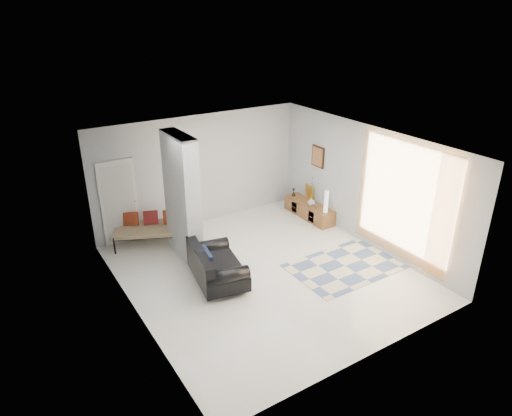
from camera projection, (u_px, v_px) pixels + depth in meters
floor at (265, 272)px, 9.67m from camera, size 6.00×6.00×0.00m
ceiling at (266, 144)px, 8.53m from camera, size 6.00×6.00×0.00m
wall_back at (200, 170)px, 11.42m from camera, size 6.00×0.00×6.00m
wall_front at (377, 283)px, 6.78m from camera, size 6.00×0.00×6.00m
wall_left at (131, 248)px, 7.76m from camera, size 0.00×6.00×6.00m
wall_right at (366, 186)px, 10.44m from camera, size 0.00×6.00×6.00m
partition_column at (182, 198)px, 9.80m from camera, size 0.35×1.20×2.80m
hallway_door at (119, 203)px, 10.51m from camera, size 0.85×0.06×2.04m
curtain at (403, 201)px, 9.50m from camera, size 0.00×2.55×2.55m
wall_art at (318, 157)px, 11.64m from camera, size 0.04×0.45×0.55m
media_console at (309, 210)px, 12.13m from camera, size 0.45×1.63×0.80m
loveseat at (215, 266)px, 9.20m from camera, size 1.15×1.67×0.76m
daybed at (157, 227)px, 10.73m from camera, size 2.14×1.58×0.77m
area_rug at (345, 266)px, 9.89m from camera, size 2.36×1.58×0.01m
cylinder_lamp at (326, 202)px, 11.41m from camera, size 0.10×0.10×0.57m
bronze_figurine at (294, 192)px, 12.47m from camera, size 0.12×0.12×0.23m
vase at (311, 202)px, 11.88m from camera, size 0.21×0.21×0.21m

